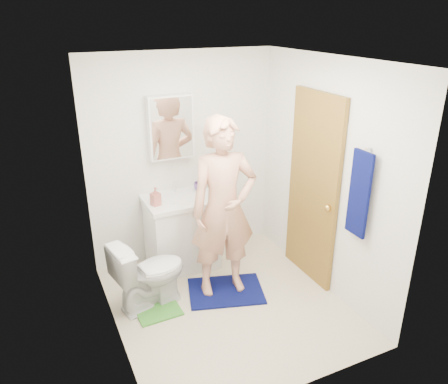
# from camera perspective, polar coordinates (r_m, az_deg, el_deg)

# --- Properties ---
(floor) EXTENTS (2.20, 2.40, 0.02)m
(floor) POSITION_cam_1_polar(r_m,az_deg,el_deg) (4.60, 0.49, -14.50)
(floor) COLOR beige
(floor) RESTS_ON ground
(ceiling) EXTENTS (2.20, 2.40, 0.02)m
(ceiling) POSITION_cam_1_polar(r_m,az_deg,el_deg) (3.70, 0.62, 17.05)
(ceiling) COLOR white
(ceiling) RESTS_ON ground
(wall_back) EXTENTS (2.20, 0.02, 2.40)m
(wall_back) POSITION_cam_1_polar(r_m,az_deg,el_deg) (5.05, -5.42, 4.37)
(wall_back) COLOR silver
(wall_back) RESTS_ON ground
(wall_front) EXTENTS (2.20, 0.02, 2.40)m
(wall_front) POSITION_cam_1_polar(r_m,az_deg,el_deg) (3.07, 10.46, -8.50)
(wall_front) COLOR silver
(wall_front) RESTS_ON ground
(wall_left) EXTENTS (0.02, 2.40, 2.40)m
(wall_left) POSITION_cam_1_polar(r_m,az_deg,el_deg) (3.70, -15.20, -3.32)
(wall_left) COLOR silver
(wall_left) RESTS_ON ground
(wall_right) EXTENTS (0.02, 2.40, 2.40)m
(wall_right) POSITION_cam_1_polar(r_m,az_deg,el_deg) (4.55, 13.25, 1.83)
(wall_right) COLOR silver
(wall_right) RESTS_ON ground
(vanity_cabinet) EXTENTS (0.75, 0.55, 0.80)m
(vanity_cabinet) POSITION_cam_1_polar(r_m,az_deg,el_deg) (5.05, -5.54, -5.46)
(vanity_cabinet) COLOR white
(vanity_cabinet) RESTS_ON floor
(countertop) EXTENTS (0.79, 0.59, 0.05)m
(countertop) POSITION_cam_1_polar(r_m,az_deg,el_deg) (4.87, -5.72, -1.04)
(countertop) COLOR white
(countertop) RESTS_ON vanity_cabinet
(sink_basin) EXTENTS (0.40, 0.40, 0.03)m
(sink_basin) POSITION_cam_1_polar(r_m,az_deg,el_deg) (4.86, -5.73, -0.88)
(sink_basin) COLOR white
(sink_basin) RESTS_ON countertop
(faucet) EXTENTS (0.03, 0.03, 0.12)m
(faucet) POSITION_cam_1_polar(r_m,az_deg,el_deg) (5.00, -6.46, 0.60)
(faucet) COLOR silver
(faucet) RESTS_ON countertop
(medicine_cabinet) EXTENTS (0.50, 0.12, 0.70)m
(medicine_cabinet) POSITION_cam_1_polar(r_m,az_deg,el_deg) (4.83, -6.99, 8.41)
(medicine_cabinet) COLOR white
(medicine_cabinet) RESTS_ON wall_back
(mirror_panel) EXTENTS (0.46, 0.01, 0.66)m
(mirror_panel) POSITION_cam_1_polar(r_m,az_deg,el_deg) (4.77, -6.75, 8.25)
(mirror_panel) COLOR white
(mirror_panel) RESTS_ON wall_back
(door) EXTENTS (0.05, 0.80, 2.05)m
(door) POSITION_cam_1_polar(r_m,az_deg,el_deg) (4.70, 11.53, 0.35)
(door) COLOR olive
(door) RESTS_ON ground
(door_knob) EXTENTS (0.07, 0.07, 0.07)m
(door_knob) POSITION_cam_1_polar(r_m,az_deg,el_deg) (4.47, 13.43, -2.03)
(door_knob) COLOR gold
(door_knob) RESTS_ON door
(towel) EXTENTS (0.03, 0.24, 0.80)m
(towel) POSITION_cam_1_polar(r_m,az_deg,el_deg) (4.09, 17.26, -0.26)
(towel) COLOR #080E4F
(towel) RESTS_ON wall_right
(towel_hook) EXTENTS (0.06, 0.02, 0.02)m
(towel_hook) POSITION_cam_1_polar(r_m,az_deg,el_deg) (3.98, 18.38, 5.42)
(towel_hook) COLOR silver
(towel_hook) RESTS_ON wall_right
(toilet) EXTENTS (0.79, 0.55, 0.74)m
(toilet) POSITION_cam_1_polar(r_m,az_deg,el_deg) (4.45, -9.70, -10.34)
(toilet) COLOR white
(toilet) RESTS_ON floor
(bath_mat) EXTENTS (0.90, 0.75, 0.02)m
(bath_mat) POSITION_cam_1_polar(r_m,az_deg,el_deg) (4.76, 0.23, -12.79)
(bath_mat) COLOR #080E4F
(bath_mat) RESTS_ON floor
(green_rug) EXTENTS (0.43, 0.37, 0.02)m
(green_rug) POSITION_cam_1_polar(r_m,az_deg,el_deg) (4.55, -8.63, -15.01)
(green_rug) COLOR green
(green_rug) RESTS_ON floor
(soap_dispenser) EXTENTS (0.11, 0.12, 0.20)m
(soap_dispenser) POSITION_cam_1_polar(r_m,az_deg,el_deg) (4.68, -8.94, -0.56)
(soap_dispenser) COLOR #B76055
(soap_dispenser) RESTS_ON countertop
(toothbrush_cup) EXTENTS (0.13, 0.13, 0.10)m
(toothbrush_cup) POSITION_cam_1_polar(r_m,az_deg,el_deg) (5.03, -3.28, 0.74)
(toothbrush_cup) COLOR #644394
(toothbrush_cup) RESTS_ON countertop
(man) EXTENTS (0.73, 0.53, 1.86)m
(man) POSITION_cam_1_polar(r_m,az_deg,el_deg) (4.33, -0.06, -2.20)
(man) COLOR tan
(man) RESTS_ON bath_mat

